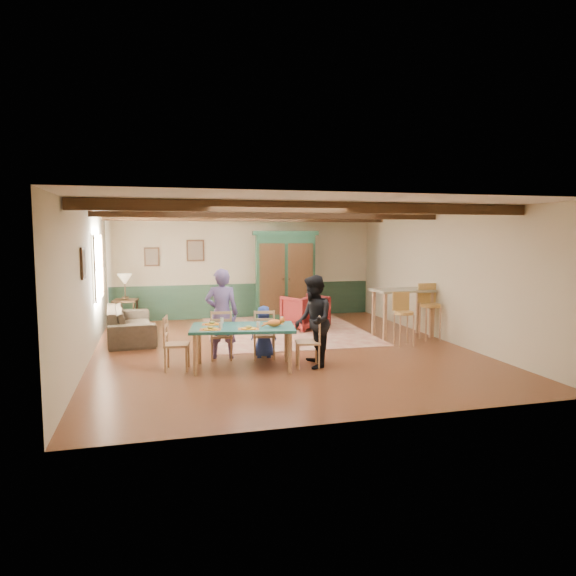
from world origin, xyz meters
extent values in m
plane|color=#582B18|center=(0.00, 0.00, 0.00)|extent=(8.00, 8.00, 0.00)
cube|color=beige|center=(0.00, 4.00, 1.35)|extent=(7.00, 0.02, 2.70)
cube|color=beige|center=(-3.50, 0.00, 1.35)|extent=(0.02, 8.00, 2.70)
cube|color=beige|center=(3.50, 0.00, 1.35)|extent=(0.02, 8.00, 2.70)
cube|color=white|center=(0.00, 0.00, 2.70)|extent=(7.00, 8.00, 0.02)
cube|color=#1E3828|center=(0.00, 3.98, 0.45)|extent=(6.95, 0.03, 0.90)
cube|color=black|center=(0.00, -2.30, 2.61)|extent=(6.95, 0.16, 0.16)
cube|color=black|center=(0.00, 0.40, 2.61)|extent=(6.95, 0.16, 0.16)
cube|color=black|center=(0.00, 3.00, 2.61)|extent=(6.95, 0.16, 0.16)
imported|color=slate|center=(-1.21, -0.46, 0.81)|extent=(0.65, 0.48, 1.62)
imported|color=black|center=(0.19, -1.46, 0.77)|extent=(0.71, 0.84, 1.55)
imported|color=navy|center=(-0.47, -0.59, 0.47)|extent=(0.51, 0.37, 0.94)
cube|color=beige|center=(0.54, 1.80, 0.01)|extent=(3.70, 4.34, 0.01)
cube|color=#143220|center=(0.89, 3.16, 1.15)|extent=(1.70, 0.85, 2.30)
imported|color=#490E11|center=(1.05, 1.91, 0.40)|extent=(1.13, 1.14, 0.80)
imported|color=#352D21|center=(-2.87, 1.73, 0.34)|extent=(1.09, 2.41, 0.68)
camera|label=1|loc=(-2.37, -9.51, 2.22)|focal=32.00mm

